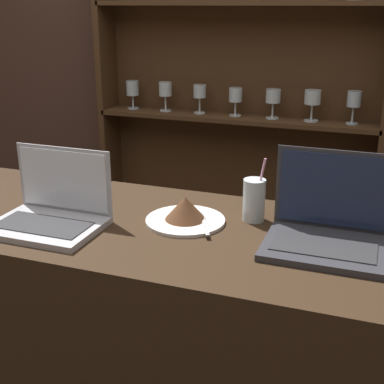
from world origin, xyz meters
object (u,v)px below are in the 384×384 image
(laptop_far, at_px, (327,227))
(cake_plate, at_px, (185,213))
(laptop_near, at_px, (52,210))
(water_glass, at_px, (254,200))

(laptop_far, xyz_separation_m, cake_plate, (-0.40, 0.02, -0.02))
(laptop_near, height_order, water_glass, laptop_near)
(cake_plate, bearing_deg, laptop_far, -2.68)
(laptop_far, relative_size, water_glass, 1.61)
(laptop_far, distance_m, water_glass, 0.24)
(laptop_far, xyz_separation_m, water_glass, (-0.22, 0.10, 0.01))
(laptop_near, relative_size, cake_plate, 1.33)
(laptop_near, xyz_separation_m, water_glass, (0.53, 0.23, 0.02))
(cake_plate, relative_size, water_glass, 1.21)
(water_glass, bearing_deg, laptop_near, -156.37)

